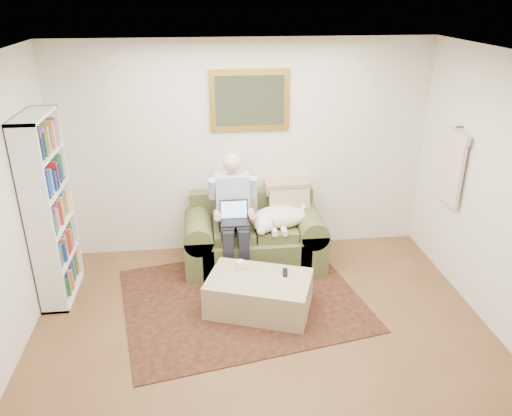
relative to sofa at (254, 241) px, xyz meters
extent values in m
cube|color=brown|center=(-0.07, -2.05, -0.28)|extent=(4.50, 5.00, 0.01)
cube|color=white|center=(-0.07, -2.05, 2.32)|extent=(4.50, 5.00, 0.01)
cube|color=white|center=(-0.07, 0.45, 1.02)|extent=(4.50, 0.01, 2.60)
cube|color=black|center=(-0.22, -0.80, -0.28)|extent=(2.80, 2.40, 0.01)
cube|color=#46532C|center=(0.00, -0.03, -0.08)|extent=(1.25, 0.80, 0.41)
cube|color=#46532C|center=(0.00, 0.31, 0.33)|extent=(1.52, 0.17, 0.42)
cube|color=#46532C|center=(-0.66, -0.03, -0.03)|extent=(0.33, 0.80, 0.84)
cube|color=#46532C|center=(0.66, -0.03, -0.03)|extent=(0.33, 0.80, 0.84)
cube|color=#46532C|center=(-0.25, -0.08, 0.18)|extent=(0.48, 0.54, 0.12)
cube|color=#46532C|center=(0.25, -0.08, 0.18)|extent=(0.48, 0.54, 0.12)
cube|color=black|center=(-0.25, -0.27, 0.39)|extent=(0.32, 0.22, 0.02)
cube|color=black|center=(-0.25, -0.16, 0.50)|extent=(0.32, 0.06, 0.22)
cube|color=#99BFF2|center=(-0.25, -0.16, 0.50)|extent=(0.29, 0.04, 0.19)
cube|color=tan|center=(-0.06, -1.00, -0.10)|extent=(1.20, 0.97, 0.38)
cylinder|color=white|center=(-0.23, -0.80, 0.14)|extent=(0.08, 0.08, 0.10)
cube|color=black|center=(0.22, -0.93, 0.10)|extent=(0.07, 0.16, 0.02)
cube|color=gold|center=(0.00, 0.43, 1.62)|extent=(0.94, 0.04, 0.72)
cube|color=gray|center=(0.00, 0.41, 1.62)|extent=(0.80, 0.01, 0.58)
camera|label=1|loc=(-0.58, -5.34, 2.80)|focal=35.00mm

